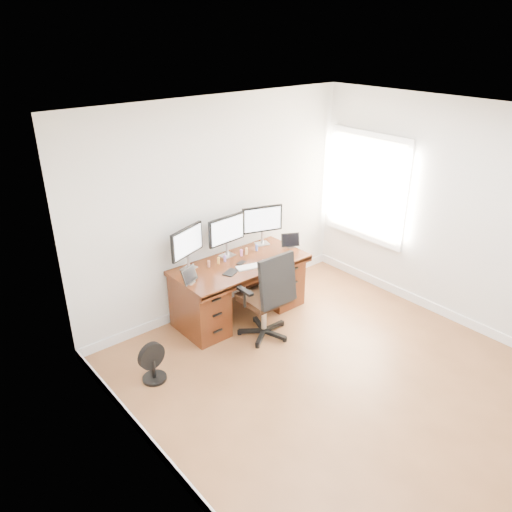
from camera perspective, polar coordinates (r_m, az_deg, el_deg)
ground at (r=5.46m, az=10.45°, el=-14.30°), size 4.50×4.50×0.00m
back_wall at (r=6.25m, az=-4.43°, el=5.57°), size 4.00×0.10×2.70m
right_wall at (r=6.36m, az=22.48°, el=4.09°), size 0.10×4.50×2.70m
desk at (r=6.32m, az=-1.92°, el=-3.52°), size 1.70×0.80×0.75m
office_chair at (r=5.90m, az=1.25°, el=-6.16°), size 0.64×0.60×1.12m
floor_fan at (r=5.42m, az=-11.69°, el=-11.87°), size 0.31×0.26×0.44m
monitor_left at (r=5.91m, az=-7.88°, el=1.47°), size 0.53×0.22×0.53m
monitor_center at (r=6.20m, az=-3.36°, el=2.85°), size 0.55×0.15×0.53m
monitor_right at (r=6.54m, az=0.72°, el=4.08°), size 0.53×0.21×0.53m
tablet_left at (r=5.68m, az=-7.55°, el=-2.31°), size 0.25×0.16×0.19m
tablet_right at (r=6.55m, az=4.00°, el=1.71°), size 0.24×0.17×0.19m
keyboard at (r=6.02m, az=-0.82°, el=-1.26°), size 0.32×0.21×0.01m
trackpad at (r=6.17m, az=1.48°, el=-0.61°), size 0.16×0.16×0.01m
drawing_tablet at (r=5.90m, az=-2.89°, el=-1.88°), size 0.23×0.20×0.01m
phone at (r=6.13m, az=-1.72°, el=-0.77°), size 0.14×0.10×0.01m
figurine_brown at (r=6.04m, az=-5.42°, el=-0.83°), size 0.04×0.04×0.09m
figurine_orange at (r=6.11m, az=-4.30°, el=-0.46°), size 0.04×0.04×0.09m
figurine_purple at (r=6.16m, az=-3.58°, el=-0.21°), size 0.04×0.04×0.09m
figurine_pink at (r=6.30m, az=-1.68°, el=0.44°), size 0.04×0.04×0.09m
figurine_yellow at (r=6.35m, az=-1.10°, el=0.63°), size 0.04×0.04×0.09m
figurine_blue at (r=6.45m, az=0.07°, el=1.03°), size 0.04×0.04×0.09m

